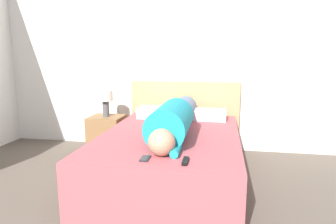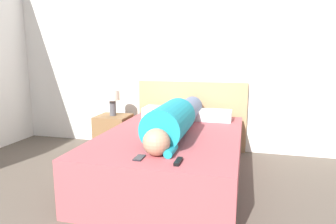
% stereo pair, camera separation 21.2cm
% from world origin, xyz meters
% --- Properties ---
extents(wall_back, '(6.36, 0.06, 2.60)m').
position_xyz_m(wall_back, '(0.00, 3.58, 1.30)').
color(wall_back, white).
rests_on(wall_back, ground_plane).
extents(bed, '(1.38, 2.02, 0.51)m').
position_xyz_m(bed, '(0.04, 2.39, 0.25)').
color(bed, '#A84C51').
rests_on(bed, ground_plane).
extents(headboard, '(1.50, 0.04, 0.94)m').
position_xyz_m(headboard, '(0.04, 3.51, 0.47)').
color(headboard, tan).
rests_on(headboard, ground_plane).
extents(nightstand, '(0.43, 0.41, 0.50)m').
position_xyz_m(nightstand, '(-0.95, 3.13, 0.25)').
color(nightstand, brown).
rests_on(nightstand, ground_plane).
extents(table_lamp, '(0.19, 0.19, 0.34)m').
position_xyz_m(table_lamp, '(-0.95, 3.13, 0.73)').
color(table_lamp, '#4C4C51').
rests_on(table_lamp, nightstand).
extents(person_lying, '(0.36, 1.78, 0.36)m').
position_xyz_m(person_lying, '(0.09, 2.37, 0.66)').
color(person_lying, tan).
rests_on(person_lying, bed).
extents(pillow_near_headboard, '(0.55, 0.29, 0.13)m').
position_xyz_m(pillow_near_headboard, '(-0.23, 3.15, 0.57)').
color(pillow_near_headboard, white).
rests_on(pillow_near_headboard, bed).
extents(pillow_second, '(0.53, 0.29, 0.12)m').
position_xyz_m(pillow_second, '(0.34, 3.15, 0.57)').
color(pillow_second, white).
rests_on(pillow_second, bed).
extents(tv_remote, '(0.04, 0.15, 0.02)m').
position_xyz_m(tv_remote, '(0.29, 1.56, 0.52)').
color(tv_remote, black).
rests_on(tv_remote, bed).
extents(cell_phone, '(0.06, 0.13, 0.01)m').
position_xyz_m(cell_phone, '(-0.02, 1.59, 0.51)').
color(cell_phone, black).
rests_on(cell_phone, bed).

